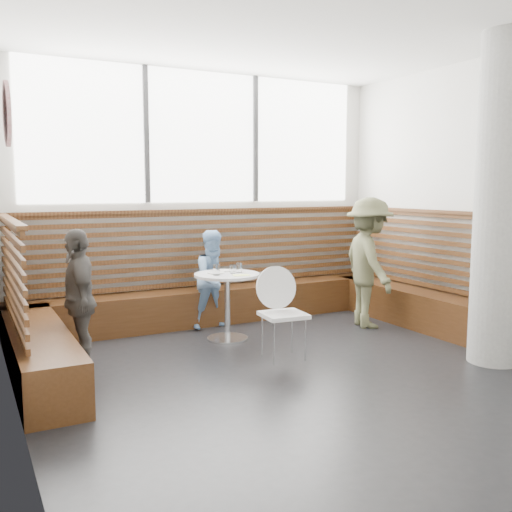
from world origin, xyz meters
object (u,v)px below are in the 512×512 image
adult_man (369,263)px  child_left (79,299)px  concrete_column (501,202)px  cafe_table (227,292)px  child_back (215,279)px  cafe_chair (280,305)px

adult_man → child_left: (-3.52, -0.06, -0.13)m
concrete_column → cafe_table: (-2.02, 1.99, -1.05)m
concrete_column → child_back: concrete_column is taller
cafe_chair → child_back: size_ratio=0.76×
child_back → child_left: bearing=-162.6°
concrete_column → adult_man: 1.93m
cafe_chair → child_left: 1.98m
cafe_chair → child_back: (-0.11, 1.43, 0.06)m
cafe_table → adult_man: bearing=-7.4°
child_back → child_left: (-1.78, -0.87, 0.07)m
concrete_column → child_back: 3.35m
cafe_table → child_left: (-1.69, -0.30, 0.13)m
child_back → cafe_table: bearing=-107.7°
child_left → cafe_chair: bearing=77.8°
cafe_chair → child_back: bearing=99.2°
cafe_chair → child_left: bearing=168.3°
adult_man → child_back: size_ratio=1.33×
child_left → concrete_column: bearing=69.8°
child_left → child_back: bearing=120.3°
cafe_chair → child_left: (-1.89, 0.56, 0.13)m
adult_man → cafe_chair: bearing=126.2°
cafe_chair → child_back: 1.43m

